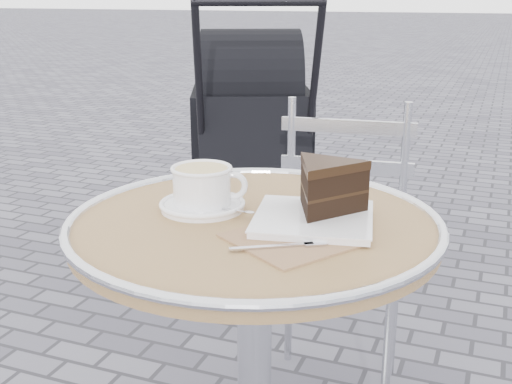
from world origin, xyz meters
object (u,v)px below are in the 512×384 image
(cappuccino_set, at_px, (203,190))
(baby_stroller, at_px, (252,135))
(cafe_table, at_px, (254,298))
(bistro_chair, at_px, (341,217))
(cake_plate_set, at_px, (323,194))

(cappuccino_set, relative_size, baby_stroller, 0.17)
(cafe_table, height_order, baby_stroller, baby_stroller)
(cappuccino_set, bearing_deg, bistro_chair, 54.08)
(cake_plate_set, xyz_separation_m, baby_stroller, (-0.78, 1.62, -0.27))
(bistro_chair, bearing_deg, cake_plate_set, -86.50)
(cafe_table, relative_size, cake_plate_set, 2.01)
(cappuccino_set, relative_size, bistro_chair, 0.23)
(cafe_table, bearing_deg, cake_plate_set, 19.22)
(baby_stroller, bearing_deg, cake_plate_set, -87.98)
(cappuccino_set, xyz_separation_m, baby_stroller, (-0.54, 1.63, -0.26))
(cappuccino_set, relative_size, cake_plate_set, 0.54)
(cake_plate_set, height_order, bistro_chair, bistro_chair)
(cafe_table, xyz_separation_m, cappuccino_set, (-0.12, 0.02, 0.20))
(cappuccino_set, distance_m, bistro_chair, 0.66)
(cafe_table, xyz_separation_m, baby_stroller, (-0.66, 1.66, -0.06))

